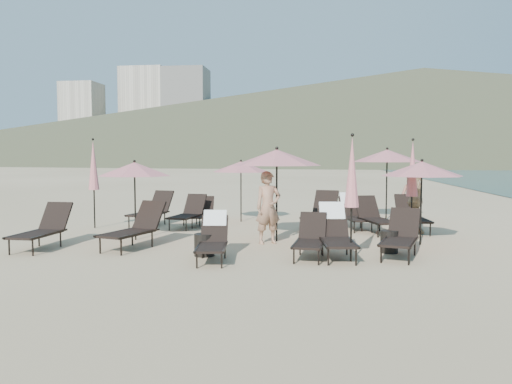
# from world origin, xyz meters

# --- Properties ---
(ground) EXTENTS (800.00, 800.00, 0.00)m
(ground) POSITION_xyz_m (0.00, 0.00, 0.00)
(ground) COLOR #D6BA8C
(ground) RESTS_ON ground
(volcanic_headland) EXTENTS (690.00, 690.00, 55.00)m
(volcanic_headland) POSITION_xyz_m (71.37, 302.62, 26.49)
(volcanic_headland) COLOR brown
(volcanic_headland) RESTS_ON ground
(hotel_skyline) EXTENTS (109.00, 82.00, 55.00)m
(hotel_skyline) POSITION_xyz_m (-93.62, 271.21, 24.18)
(hotel_skyline) COLOR beige
(hotel_skyline) RESTS_ON ground
(lounger_0) EXTENTS (0.70, 1.75, 1.00)m
(lounger_0) POSITION_xyz_m (-5.67, 0.25, 0.47)
(lounger_0) COLOR black
(lounger_0) RESTS_ON ground
(lounger_1) EXTENTS (1.14, 1.90, 1.02)m
(lounger_1) POSITION_xyz_m (-3.63, 0.59, 0.48)
(lounger_1) COLOR black
(lounger_1) RESTS_ON ground
(lounger_2) EXTENTS (0.74, 1.58, 0.95)m
(lounger_2) POSITION_xyz_m (-1.59, -0.45, 0.45)
(lounger_2) COLOR black
(lounger_2) RESTS_ON ground
(lounger_3) EXTENTS (0.70, 1.56, 0.88)m
(lounger_3) POSITION_xyz_m (0.35, 0.04, 0.41)
(lounger_3) COLOR black
(lounger_3) RESTS_ON ground
(lounger_4) EXTENTS (0.83, 1.80, 1.08)m
(lounger_4) POSITION_xyz_m (0.87, 0.22, 0.52)
(lounger_4) COLOR black
(lounger_4) RESTS_ON ground
(lounger_5) EXTENTS (1.07, 1.77, 0.96)m
(lounger_5) POSITION_xyz_m (2.21, 0.36, 0.45)
(lounger_5) COLOR black
(lounger_5) RESTS_ON ground
(lounger_6) EXTENTS (1.02, 1.86, 1.01)m
(lounger_6) POSITION_xyz_m (-4.53, 4.33, 0.47)
(lounger_6) COLOR black
(lounger_6) RESTS_ON ground
(lounger_7) EXTENTS (0.84, 1.71, 0.94)m
(lounger_7) POSITION_xyz_m (-3.32, 4.04, 0.44)
(lounger_7) COLOR black
(lounger_7) RESTS_ON ground
(lounger_8) EXTENTS (0.72, 1.53, 0.85)m
(lounger_8) POSITION_xyz_m (-2.99, 4.50, 0.40)
(lounger_8) COLOR black
(lounger_8) RESTS_ON ground
(lounger_9) EXTENTS (1.12, 1.97, 1.07)m
(lounger_9) POSITION_xyz_m (0.56, 4.30, 0.50)
(lounger_9) COLOR black
(lounger_9) RESTS_ON ground
(lounger_10) EXTENTS (0.95, 1.71, 1.01)m
(lounger_10) POSITION_xyz_m (1.50, 4.35, 0.48)
(lounger_10) COLOR black
(lounger_10) RESTS_ON ground
(lounger_11) EXTENTS (0.80, 1.78, 1.00)m
(lounger_11) POSITION_xyz_m (3.06, 4.00, 0.47)
(lounger_11) COLOR black
(lounger_11) RESTS_ON ground
(lounger_12) EXTENTS (1.14, 1.80, 0.97)m
(lounger_12) POSITION_xyz_m (2.02, 3.66, 0.45)
(lounger_12) COLOR black
(lounger_12) RESTS_ON ground
(umbrella_open_0) EXTENTS (1.86, 1.86, 2.00)m
(umbrella_open_0) POSITION_xyz_m (-4.03, 1.66, 1.77)
(umbrella_open_0) COLOR black
(umbrella_open_0) RESTS_ON ground
(umbrella_open_1) EXTENTS (2.16, 2.16, 2.32)m
(umbrella_open_1) POSITION_xyz_m (-0.52, 1.96, 2.05)
(umbrella_open_1) COLOR black
(umbrella_open_1) RESTS_ON ground
(umbrella_open_2) EXTENTS (1.88, 1.88, 2.03)m
(umbrella_open_2) POSITION_xyz_m (2.89, 1.89, 1.79)
(umbrella_open_2) COLOR black
(umbrella_open_2) RESTS_ON ground
(umbrella_open_3) EXTENTS (1.85, 1.85, 1.99)m
(umbrella_open_3) POSITION_xyz_m (-1.99, 5.52, 1.76)
(umbrella_open_3) COLOR black
(umbrella_open_3) RESTS_ON ground
(umbrella_open_4) EXTENTS (2.22, 2.22, 2.39)m
(umbrella_open_4) POSITION_xyz_m (2.66, 6.39, 2.11)
(umbrella_open_4) COLOR black
(umbrella_open_4) RESTS_ON ground
(umbrella_closed_0) EXTENTS (0.30, 0.30, 2.53)m
(umbrella_closed_0) POSITION_xyz_m (1.16, -0.25, 1.76)
(umbrella_closed_0) COLOR black
(umbrella_closed_0) RESTS_ON ground
(umbrella_closed_1) EXTENTS (0.30, 0.30, 2.54)m
(umbrella_closed_1) POSITION_xyz_m (2.81, 2.66, 1.77)
(umbrella_closed_1) COLOR black
(umbrella_closed_1) RESTS_ON ground
(umbrella_closed_2) EXTENTS (0.31, 0.31, 2.62)m
(umbrella_closed_2) POSITION_xyz_m (-5.99, 3.51, 1.82)
(umbrella_closed_2) COLOR black
(umbrella_closed_2) RESTS_ON ground
(side_table_0) EXTENTS (0.43, 0.43, 0.47)m
(side_table_0) POSITION_xyz_m (-1.85, -0.08, 0.23)
(side_table_0) COLOR black
(side_table_0) RESTS_ON ground
(side_table_1) EXTENTS (0.38, 0.38, 0.48)m
(side_table_1) POSITION_xyz_m (2.03, 0.77, 0.24)
(side_table_1) COLOR black
(side_table_1) RESTS_ON ground
(beachgoer_a) EXTENTS (0.75, 0.66, 1.73)m
(beachgoer_a) POSITION_xyz_m (-0.69, 1.59, 0.87)
(beachgoer_a) COLOR #A37458
(beachgoer_a) RESTS_ON ground
(beachgoer_b) EXTENTS (0.95, 1.00, 1.63)m
(beachgoer_b) POSITION_xyz_m (3.33, 5.79, 0.81)
(beachgoer_b) COLOR #9E6551
(beachgoer_b) RESTS_ON ground
(beachgoer_c) EXTENTS (0.51, 1.09, 1.82)m
(beachgoer_c) POSITION_xyz_m (3.10, 3.70, 0.91)
(beachgoer_c) COLOR tan
(beachgoer_c) RESTS_ON ground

